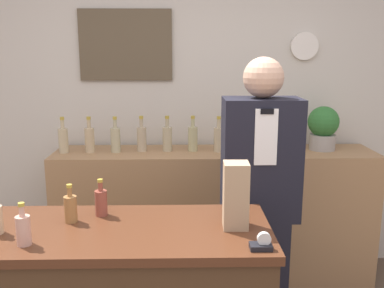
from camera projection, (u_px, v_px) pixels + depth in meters
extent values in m
cube|color=beige|center=(185.00, 102.00, 3.39)|extent=(5.20, 0.06, 2.70)
cube|color=brown|center=(126.00, 45.00, 3.24)|extent=(0.70, 0.02, 0.53)
cylinder|color=white|center=(304.00, 46.00, 3.27)|extent=(0.21, 0.03, 0.21)
cube|color=#9E754C|center=(214.00, 215.00, 3.29)|extent=(2.38, 0.47, 1.02)
cube|color=#4A2716|center=(109.00, 232.00, 1.94)|extent=(1.47, 0.59, 0.04)
cube|color=black|center=(256.00, 278.00, 2.59)|extent=(0.33, 0.26, 0.80)
cube|color=black|center=(261.00, 159.00, 2.43)|extent=(0.43, 0.26, 0.69)
cube|color=white|center=(266.00, 137.00, 2.27)|extent=(0.12, 0.01, 0.31)
cube|color=black|center=(267.00, 111.00, 2.24)|extent=(0.07, 0.01, 0.03)
sphere|color=tan|center=(263.00, 78.00, 2.34)|extent=(0.23, 0.23, 0.23)
cylinder|color=#9E998E|center=(322.00, 142.00, 3.22)|extent=(0.19, 0.19, 0.12)
sphere|color=#2D6B2D|center=(323.00, 122.00, 3.19)|extent=(0.23, 0.23, 0.23)
cube|color=tan|center=(236.00, 195.00, 1.91)|extent=(0.11, 0.11, 0.30)
cube|color=black|center=(261.00, 247.00, 1.73)|extent=(0.09, 0.06, 0.02)
cylinder|color=silver|center=(264.00, 239.00, 1.72)|extent=(0.06, 0.02, 0.06)
cylinder|color=tan|center=(24.00, 231.00, 1.76)|extent=(0.06, 0.06, 0.12)
cylinder|color=tan|center=(22.00, 211.00, 1.74)|extent=(0.02, 0.02, 0.04)
cylinder|color=#B29933|center=(21.00, 204.00, 1.73)|extent=(0.03, 0.03, 0.01)
cylinder|color=olive|center=(71.00, 209.00, 1.99)|extent=(0.06, 0.06, 0.12)
cylinder|color=olive|center=(70.00, 192.00, 1.98)|extent=(0.02, 0.02, 0.04)
cylinder|color=#B29933|center=(69.00, 186.00, 1.97)|extent=(0.03, 0.03, 0.01)
cylinder|color=brown|center=(101.00, 203.00, 2.07)|extent=(0.06, 0.06, 0.12)
cylinder|color=brown|center=(100.00, 186.00, 2.06)|extent=(0.02, 0.02, 0.04)
cylinder|color=#B29933|center=(100.00, 181.00, 2.05)|extent=(0.03, 0.03, 0.01)
cylinder|color=tan|center=(63.00, 141.00, 3.12)|extent=(0.07, 0.07, 0.18)
cylinder|color=tan|center=(62.00, 124.00, 3.09)|extent=(0.03, 0.03, 0.06)
cylinder|color=#B29933|center=(62.00, 118.00, 3.08)|extent=(0.03, 0.03, 0.02)
cylinder|color=tan|center=(90.00, 140.00, 3.13)|extent=(0.07, 0.07, 0.18)
cylinder|color=tan|center=(89.00, 124.00, 3.10)|extent=(0.03, 0.03, 0.06)
cylinder|color=#B29933|center=(89.00, 118.00, 3.09)|extent=(0.03, 0.03, 0.02)
cylinder|color=tan|center=(116.00, 140.00, 3.13)|extent=(0.07, 0.07, 0.18)
cylinder|color=tan|center=(115.00, 124.00, 3.11)|extent=(0.03, 0.03, 0.06)
cylinder|color=#B29933|center=(115.00, 118.00, 3.10)|extent=(0.03, 0.03, 0.02)
cylinder|color=tan|center=(142.00, 139.00, 3.16)|extent=(0.07, 0.07, 0.18)
cylinder|color=tan|center=(141.00, 123.00, 3.14)|extent=(0.03, 0.03, 0.06)
cylinder|color=#B29933|center=(141.00, 117.00, 3.13)|extent=(0.03, 0.03, 0.02)
cylinder|color=tan|center=(167.00, 139.00, 3.17)|extent=(0.07, 0.07, 0.18)
cylinder|color=tan|center=(167.00, 123.00, 3.14)|extent=(0.03, 0.03, 0.06)
cylinder|color=#B29933|center=(167.00, 117.00, 3.13)|extent=(0.03, 0.03, 0.02)
cylinder|color=tan|center=(193.00, 139.00, 3.17)|extent=(0.07, 0.07, 0.18)
cylinder|color=tan|center=(193.00, 123.00, 3.15)|extent=(0.03, 0.03, 0.06)
cylinder|color=#B29933|center=(193.00, 117.00, 3.14)|extent=(0.03, 0.03, 0.02)
cylinder|color=tan|center=(219.00, 140.00, 3.15)|extent=(0.07, 0.07, 0.18)
cylinder|color=tan|center=(219.00, 123.00, 3.12)|extent=(0.03, 0.03, 0.06)
cylinder|color=#B29933|center=(219.00, 118.00, 3.12)|extent=(0.03, 0.03, 0.02)
cylinder|color=tan|center=(244.00, 139.00, 3.17)|extent=(0.07, 0.07, 0.18)
cylinder|color=tan|center=(244.00, 123.00, 3.14)|extent=(0.03, 0.03, 0.06)
cylinder|color=#B29933|center=(244.00, 117.00, 3.13)|extent=(0.03, 0.03, 0.02)
cylinder|color=tan|center=(270.00, 140.00, 3.16)|extent=(0.07, 0.07, 0.18)
cylinder|color=tan|center=(270.00, 123.00, 3.13)|extent=(0.03, 0.03, 0.06)
cylinder|color=#B29933|center=(271.00, 118.00, 3.12)|extent=(0.03, 0.03, 0.02)
cylinder|color=tan|center=(294.00, 139.00, 3.19)|extent=(0.07, 0.07, 0.18)
cylinder|color=tan|center=(295.00, 123.00, 3.16)|extent=(0.03, 0.03, 0.06)
cylinder|color=#B29933|center=(295.00, 117.00, 3.15)|extent=(0.03, 0.03, 0.02)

